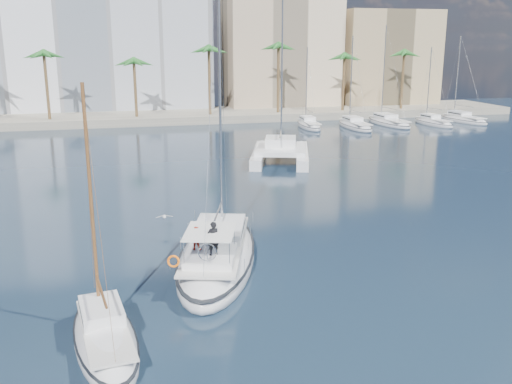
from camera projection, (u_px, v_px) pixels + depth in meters
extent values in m
plane|color=black|center=(256.00, 244.00, 36.05)|extent=(160.00, 160.00, 0.00)
cube|color=gray|center=(165.00, 116.00, 93.07)|extent=(120.00, 14.00, 1.20)
cube|color=white|center=(85.00, 32.00, 98.06)|extent=(42.00, 16.00, 28.00)
cube|color=beige|center=(279.00, 55.00, 104.32)|extent=(20.00, 14.00, 20.00)
cube|color=tan|center=(383.00, 60.00, 107.44)|extent=(18.00, 12.00, 18.00)
cylinder|color=brown|center=(166.00, 89.00, 88.14)|extent=(0.44, 0.44, 10.50)
sphere|color=#266726|center=(165.00, 55.00, 86.79)|extent=(3.60, 3.60, 3.60)
cylinder|color=brown|center=(368.00, 85.00, 96.19)|extent=(0.44, 0.44, 10.50)
sphere|color=#266726|center=(370.00, 54.00, 94.85)|extent=(3.60, 3.60, 3.60)
ellipsoid|color=silver|center=(217.00, 259.00, 32.48)|extent=(7.79, 13.73, 2.72)
ellipsoid|color=black|center=(217.00, 253.00, 32.38)|extent=(7.87, 13.86, 0.18)
cube|color=silver|center=(216.00, 244.00, 31.98)|extent=(5.69, 10.25, 0.12)
cube|color=white|center=(219.00, 229.00, 33.34)|extent=(3.93, 4.91, 0.60)
cube|color=black|center=(219.00, 229.00, 33.34)|extent=(3.80, 4.43, 0.14)
cylinder|color=#B7BABF|center=(220.00, 84.00, 32.69)|extent=(0.15, 0.15, 17.16)
cylinder|color=#B7BABF|center=(217.00, 215.00, 31.94)|extent=(1.64, 5.09, 0.11)
cube|color=white|center=(211.00, 256.00, 29.48)|extent=(3.33, 3.85, 0.36)
cube|color=white|center=(210.00, 232.00, 29.01)|extent=(3.33, 3.85, 0.04)
torus|color=silver|center=(207.00, 252.00, 28.10)|extent=(0.93, 0.33, 0.96)
torus|color=orange|center=(173.00, 261.00, 27.76)|extent=(0.66, 0.37, 0.64)
imported|color=black|center=(213.00, 238.00, 28.89)|extent=(0.72, 0.55, 1.78)
imported|color=#B12D1B|center=(196.00, 238.00, 29.71)|extent=(0.76, 0.70, 1.27)
ellipsoid|color=silver|center=(105.00, 342.00, 23.76)|extent=(3.48, 8.18, 1.86)
ellipsoid|color=black|center=(105.00, 336.00, 23.69)|extent=(3.52, 8.26, 0.18)
cube|color=silver|center=(105.00, 328.00, 23.44)|extent=(2.52, 6.13, 0.12)
cube|color=white|center=(101.00, 311.00, 24.17)|extent=(1.99, 2.79, 0.60)
cube|color=black|center=(101.00, 310.00, 24.17)|extent=(1.98, 2.49, 0.14)
cylinder|color=brown|center=(91.00, 201.00, 23.82)|extent=(0.15, 0.15, 9.81)
cylinder|color=brown|center=(101.00, 291.00, 23.25)|extent=(0.52, 3.19, 0.11)
cube|color=silver|center=(259.00, 155.00, 61.62)|extent=(4.78, 11.48, 1.10)
cube|color=silver|center=(302.00, 155.00, 61.31)|extent=(4.78, 11.48, 1.10)
cube|color=white|center=(280.00, 149.00, 60.71)|extent=(6.98, 7.74, 0.50)
cube|color=white|center=(281.00, 142.00, 61.10)|extent=(4.14, 4.33, 1.00)
cube|color=black|center=(281.00, 141.00, 61.09)|extent=(4.02, 3.89, 0.18)
cylinder|color=#B7BABF|center=(282.00, 72.00, 60.93)|extent=(0.18, 0.18, 15.58)
ellipsoid|color=silver|center=(164.00, 217.00, 38.61)|extent=(0.23, 0.45, 0.21)
sphere|color=silver|center=(164.00, 215.00, 38.81)|extent=(0.12, 0.12, 0.12)
cube|color=gray|center=(160.00, 217.00, 38.53)|extent=(0.51, 0.19, 0.12)
cube|color=gray|center=(169.00, 216.00, 38.68)|extent=(0.51, 0.19, 0.12)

